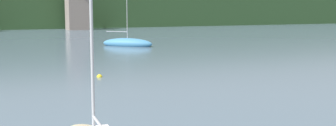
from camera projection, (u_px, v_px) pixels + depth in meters
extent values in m
cube|color=#2D4C28|center=(14.00, 4.00, 127.30)|extent=(352.00, 57.61, 12.70)
ellipsoid|color=#38562D|center=(97.00, 10.00, 152.25)|extent=(246.40, 40.33, 26.07)
cube|color=gray|center=(77.00, 11.00, 101.34)|extent=(4.75, 5.34, 8.83)
ellipsoid|color=teal|center=(127.00, 44.00, 57.94)|extent=(6.74, 6.55, 1.52)
cylinder|color=#B7B7BC|center=(127.00, 4.00, 57.23)|extent=(0.09, 0.09, 10.07)
cylinder|color=#ADADB2|center=(117.00, 32.00, 58.27)|extent=(2.39, 2.28, 0.08)
sphere|color=yellow|center=(100.00, 77.00, 31.94)|extent=(0.43, 0.43, 0.43)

